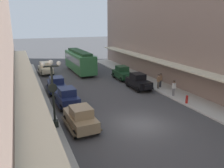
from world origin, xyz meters
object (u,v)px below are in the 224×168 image
object	(u,v)px
parked_car_0	(138,81)
pedestrian_1	(161,80)
streetcar	(80,60)
parked_car_2	(46,68)
parked_car_1	(123,73)
parked_car_5	(57,84)
parked_car_4	(67,96)
fire_hydrant	(187,99)
pedestrian_0	(158,81)
parked_car_3	(80,117)
pedestrian_2	(174,88)
lamp_post_with_clock	(53,91)

from	to	relation	value
parked_car_0	pedestrian_1	bearing A→B (deg)	-19.12
streetcar	parked_car_2	bearing A→B (deg)	170.45
parked_car_1	parked_car_5	bearing A→B (deg)	-165.19
parked_car_1	parked_car_4	distance (m)	11.90
parked_car_0	fire_hydrant	size ratio (longest dim) A/B	5.21
parked_car_0	parked_car_2	distance (m)	15.65
parked_car_0	parked_car_1	size ratio (longest dim) A/B	0.99
parked_car_1	parked_car_2	size ratio (longest dim) A/B	1.00
streetcar	pedestrian_0	bearing A→B (deg)	-64.53
pedestrian_1	parked_car_0	bearing A→B (deg)	160.88
parked_car_3	pedestrian_1	size ratio (longest dim) A/B	2.59
pedestrian_1	pedestrian_2	distance (m)	3.47
parked_car_2	pedestrian_2	xyz separation A→B (m)	(11.30, -16.81, 0.07)
parked_car_3	lamp_post_with_clock	size ratio (longest dim) A/B	0.84
parked_car_1	streetcar	distance (m)	8.08
parked_car_4	parked_car_5	world-z (taller)	same
pedestrian_0	parked_car_0	bearing A→B (deg)	147.10
pedestrian_0	pedestrian_1	world-z (taller)	same
lamp_post_with_clock	pedestrian_0	bearing A→B (deg)	23.39
parked_car_3	pedestrian_1	world-z (taller)	parked_car_3
lamp_post_with_clock	streetcar	bearing A→B (deg)	69.69
parked_car_1	lamp_post_with_clock	distance (m)	16.45
parked_car_2	parked_car_5	xyz separation A→B (m)	(0.01, -10.13, 0.00)
parked_car_2	lamp_post_with_clock	bearing A→B (deg)	-94.85
parked_car_0	streetcar	distance (m)	12.41
pedestrian_2	parked_car_1	bearing A→B (deg)	100.49
parked_car_5	streetcar	xyz separation A→B (m)	(5.21, 9.26, 0.96)
parked_car_4	parked_car_0	bearing A→B (deg)	14.40
parked_car_4	parked_car_5	distance (m)	4.75
parked_car_0	fire_hydrant	bearing A→B (deg)	-75.59
parked_car_3	pedestrian_2	bearing A→B (deg)	16.92
parked_car_3	pedestrian_1	bearing A→B (deg)	29.95
streetcar	pedestrian_2	xyz separation A→B (m)	(6.09, -15.94, -0.89)
parked_car_4	pedestrian_1	size ratio (longest dim) A/B	2.58
fire_hydrant	parked_car_2	bearing A→B (deg)	120.08
parked_car_5	pedestrian_2	size ratio (longest dim) A/B	2.57
parked_car_5	pedestrian_2	bearing A→B (deg)	-30.60
parked_car_4	streetcar	world-z (taller)	streetcar
fire_hydrant	pedestrian_2	xyz separation A→B (m)	(0.20, 2.36, 0.45)
parked_car_1	pedestrian_0	bearing A→B (deg)	-74.03
parked_car_0	parked_car_3	bearing A→B (deg)	-140.28
parked_car_4	streetcar	bearing A→B (deg)	70.25
pedestrian_1	fire_hydrant	bearing A→B (deg)	-98.35
lamp_post_with_clock	parked_car_3	bearing A→B (deg)	-23.51
parked_car_3	parked_car_4	distance (m)	5.33
pedestrian_0	streetcar	bearing A→B (deg)	115.47
parked_car_2	pedestrian_1	xyz separation A→B (m)	(11.95, -13.41, 0.07)
parked_car_3	parked_car_5	xyz separation A→B (m)	(-0.13, 10.08, 0.00)
parked_car_5	pedestrian_1	size ratio (longest dim) A/B	2.57
fire_hydrant	pedestrian_2	size ratio (longest dim) A/B	0.49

